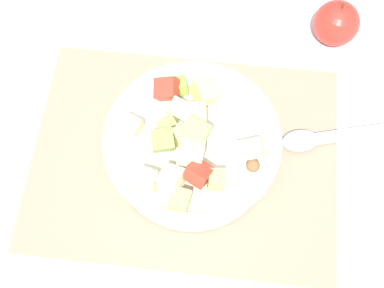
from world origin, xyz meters
TOP-DOWN VIEW (x-y plane):
  - ground_plane at (0.00, 0.00)m, footprint 2.40×2.40m
  - placemat at (0.00, 0.00)m, footprint 0.46×0.35m
  - salad_bowl at (-0.01, 0.00)m, footprint 0.25×0.25m
  - serving_spoon at (-0.21, -0.05)m, footprint 0.20×0.08m
  - whole_apple at (-0.22, -0.25)m, footprint 0.08×0.08m

SIDE VIEW (x-z plane):
  - ground_plane at x=0.00m, z-range 0.00..0.00m
  - placemat at x=0.00m, z-range 0.00..0.01m
  - serving_spoon at x=-0.21m, z-range 0.00..0.02m
  - whole_apple at x=-0.22m, z-range -0.01..0.08m
  - salad_bowl at x=-0.01m, z-range -0.01..0.11m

